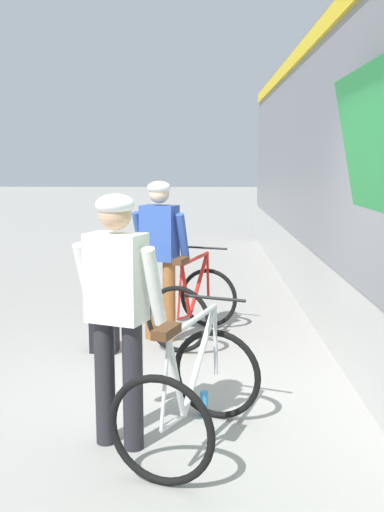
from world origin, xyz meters
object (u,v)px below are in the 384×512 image
cyclist_far_in_blue (160,246)px  backpack_on_platform (104,333)px  water_bottle_by_the_backpack (117,338)px  water_bottle_near_the_bikes (204,404)px  cyclist_near_in_white (117,299)px  bicycle_far_red (194,304)px  bicycle_near_silver (192,393)px

cyclist_far_in_blue → backpack_on_platform: bearing=-141.7°
cyclist_far_in_blue → water_bottle_by_the_backpack: (-0.44, -0.34, -0.94)m
water_bottle_near_the_bikes → water_bottle_by_the_backpack: size_ratio=0.87×
cyclist_near_in_white → bicycle_far_red: size_ratio=1.42×
bicycle_far_red → water_bottle_near_the_bikes: 2.04m
bicycle_far_red → backpack_on_platform: 1.06m
bicycle_near_silver → water_bottle_by_the_backpack: bicycle_near_silver is taller
cyclist_far_in_blue → bicycle_far_red: cyclist_far_in_blue is taller
cyclist_far_in_blue → backpack_on_platform: 1.11m
bicycle_near_silver → bicycle_far_red: bearing=90.6°
bicycle_far_red → water_bottle_near_the_bikes: bicycle_far_red is taller
bicycle_near_silver → cyclist_far_in_blue: bearing=99.1°
cyclist_far_in_blue → water_bottle_by_the_backpack: size_ratio=7.57×
cyclist_far_in_blue → bicycle_near_silver: cyclist_far_in_blue is taller
cyclist_near_in_white → backpack_on_platform: size_ratio=4.40×
cyclist_far_in_blue → backpack_on_platform: size_ratio=4.40×
water_bottle_by_the_backpack → cyclist_far_in_blue: bearing=37.9°
cyclist_far_in_blue → water_bottle_by_the_backpack: 1.09m
cyclist_near_in_white → water_bottle_by_the_backpack: bearing=99.1°
bicycle_near_silver → bicycle_far_red: 2.52m
bicycle_far_red → backpack_on_platform: bearing=-153.3°
cyclist_near_in_white → bicycle_far_red: cyclist_near_in_white is taller
cyclist_near_in_white → bicycle_near_silver: size_ratio=1.41×
cyclist_far_in_blue → cyclist_near_in_white: bearing=-92.4°
water_bottle_by_the_backpack → bicycle_near_silver: bearing=-68.7°
cyclist_near_in_white → backpack_on_platform: (-0.45, 2.02, -0.85)m
cyclist_near_in_white → bicycle_near_silver: bearing=-3.9°
backpack_on_platform → water_bottle_by_the_backpack: backpack_on_platform is taller
bicycle_near_silver → backpack_on_platform: bicycle_near_silver is taller
backpack_on_platform → water_bottle_by_the_backpack: (0.11, 0.10, -0.08)m
cyclist_far_in_blue → bicycle_far_red: bearing=4.3°
water_bottle_near_the_bikes → water_bottle_by_the_backpack: bearing=119.5°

